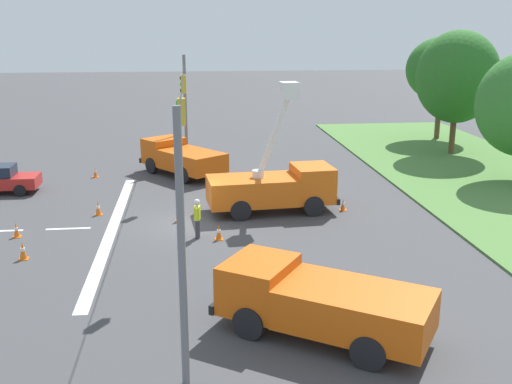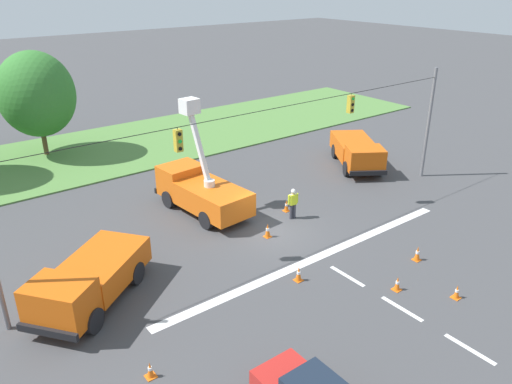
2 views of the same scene
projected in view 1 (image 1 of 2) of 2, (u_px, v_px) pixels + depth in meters
The scene contains 16 objects.
ground_plane at pixel (187, 225), 27.97m from camera, with size 200.00×200.00×0.00m, color #424244.
lane_markings at pixel (80, 228), 27.45m from camera, with size 17.60×15.25×0.01m.
signal_gantry at pixel (184, 135), 26.81m from camera, with size 26.20×0.33×7.20m.
tree_far_west at pixel (442, 69), 47.65m from camera, with size 5.28×5.70×8.21m.
tree_west at pixel (458, 77), 41.83m from camera, with size 5.41×5.79×8.76m.
utility_truck_bucket_lift at pixel (275, 185), 29.63m from camera, with size 2.98×6.51×6.39m.
utility_truck_support_near at pixel (181, 157), 37.08m from camera, with size 6.23×5.58×2.08m.
utility_truck_support_far at pixel (319, 301), 17.67m from camera, with size 5.55×6.66×2.02m.
road_worker at pixel (197, 216), 25.94m from camera, with size 0.64×0.30×1.77m.
traffic_cone_foreground_left at pixel (98, 208), 29.31m from camera, with size 0.36×0.36×0.71m.
traffic_cone_foreground_right at pixel (16, 230), 26.23m from camera, with size 0.36×0.36×0.66m.
traffic_cone_mid_left at pixel (23, 251), 23.70m from camera, with size 0.36×0.36×0.73m.
traffic_cone_lane_edge_a at pixel (95, 172), 36.69m from camera, with size 0.36×0.36×0.62m.
traffic_cone_lane_edge_b at pixel (179, 213), 28.37m from camera, with size 0.36×0.36×0.77m.
traffic_cone_far_left at pixel (343, 205), 30.07m from camera, with size 0.36×0.36×0.61m.
traffic_cone_far_right at pixel (219, 232), 25.91m from camera, with size 0.36×0.36×0.68m.
Camera 1 is at (26.75, 0.30, 8.93)m, focal length 42.00 mm.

